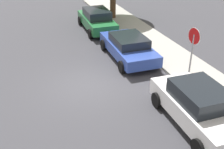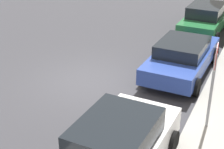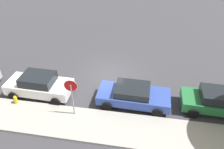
% 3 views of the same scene
% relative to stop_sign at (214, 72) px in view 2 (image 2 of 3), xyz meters
% --- Properties ---
extents(ground_plane, '(60.00, 60.00, 0.00)m').
position_rel_stop_sign_xyz_m(ground_plane, '(-1.30, -4.59, -1.85)').
color(ground_plane, '#38383D').
extents(stop_sign, '(0.78, 0.09, 2.68)m').
position_rel_stop_sign_xyz_m(stop_sign, '(0.00, 0.00, 0.00)').
color(stop_sign, gray).
rests_on(stop_sign, ground_plane).
extents(parked_car_blue, '(4.61, 2.19, 1.35)m').
position_rel_stop_sign_xyz_m(parked_car_blue, '(-3.43, -1.67, -1.14)').
color(parked_car_blue, '#2D479E').
rests_on(parked_car_blue, ground_plane).
extents(parked_car_green, '(4.51, 2.07, 1.50)m').
position_rel_stop_sign_xyz_m(parked_car_green, '(-8.65, -1.86, -1.08)').
color(parked_car_green, '#236B38').
rests_on(parked_car_green, ground_plane).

